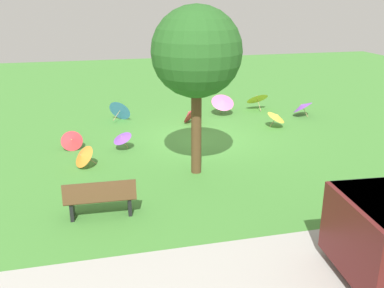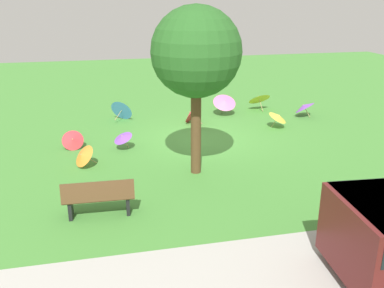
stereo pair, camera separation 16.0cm
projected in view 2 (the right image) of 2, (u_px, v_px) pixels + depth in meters
ground at (201, 139)px, 14.85m from camera, size 40.00×40.00×0.00m
park_bench at (99, 198)px, 9.57m from camera, size 1.62×0.54×0.90m
shade_tree at (196, 53)px, 11.01m from camera, size 2.39×2.39×4.57m
parasol_purple_0 at (304, 106)px, 17.43m from camera, size 1.14×1.15×0.73m
parasol_red_0 at (191, 113)px, 16.61m from camera, size 1.02×1.03×0.77m
parasol_yellow_0 at (259, 98)px, 18.46m from camera, size 1.08×1.01×0.86m
parasol_yellow_1 at (278, 117)px, 15.94m from camera, size 0.98×0.99×0.68m
parasol_purple_2 at (122, 137)px, 13.73m from camera, size 0.84×0.84×0.62m
parasol_orange_0 at (83, 155)px, 12.36m from camera, size 0.80×0.87×0.67m
parasol_pink_0 at (225, 101)px, 17.60m from camera, size 0.94×0.88×0.90m
parasol_blue_1 at (123, 109)px, 17.01m from camera, size 1.07×1.01×0.89m
parasol_red_3 at (73, 140)px, 13.82m from camera, size 0.72×0.67×0.64m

